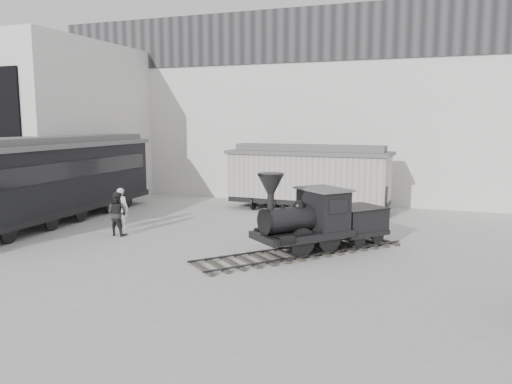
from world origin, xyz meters
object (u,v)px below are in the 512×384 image
at_px(locomotive, 317,223).
at_px(boxcar, 308,176).
at_px(passenger_coach, 52,179).
at_px(visitor_b, 117,214).
at_px(visitor_a, 121,208).

height_order(locomotive, boxcar, boxcar).
height_order(passenger_coach, visitor_b, passenger_coach).
bearing_deg(visitor_b, boxcar, -123.87).
height_order(boxcar, visitor_b, boxcar).
bearing_deg(visitor_a, passenger_coach, -6.45).
relative_size(passenger_coach, visitor_a, 7.64).
xyz_separation_m(passenger_coach, visitor_a, (3.81, -0.16, -1.13)).
relative_size(visitor_a, visitor_b, 1.00).
bearing_deg(locomotive, passenger_coach, -143.66).
bearing_deg(visitor_b, locomotive, -176.63).
bearing_deg(visitor_a, locomotive, 170.04).
relative_size(passenger_coach, visitor_b, 7.64).
relative_size(boxcar, visitor_b, 4.74).
distance_m(locomotive, visitor_a, 8.95).
height_order(boxcar, passenger_coach, passenger_coach).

